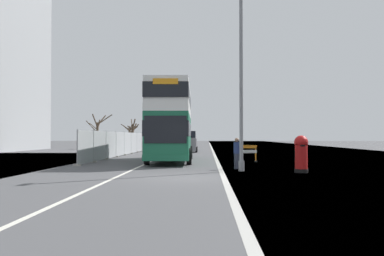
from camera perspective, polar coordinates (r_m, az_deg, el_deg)
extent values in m
cube|color=#4C4C4F|center=(17.26, -1.28, -7.00)|extent=(140.00, 280.00, 0.10)
cube|color=#B2AFA8|center=(17.24, 4.39, -6.85)|extent=(0.24, 196.00, 0.01)
cube|color=silver|center=(17.64, -10.48, -6.70)|extent=(0.16, 168.00, 0.01)
cube|color=#196042|center=(28.70, -2.84, -1.09)|extent=(2.85, 11.31, 2.78)
cube|color=white|center=(28.74, -2.84, 2.08)|extent=(2.85, 11.31, 0.40)
cube|color=white|center=(28.82, -2.83, 4.05)|extent=(2.82, 11.19, 1.58)
cube|color=black|center=(28.70, -2.84, -0.25)|extent=(2.88, 11.42, 0.89)
cube|color=black|center=(28.82, -2.83, 4.05)|extent=(2.86, 11.36, 0.87)
cube|color=black|center=(23.07, -3.64, -0.21)|extent=(2.34, 0.12, 1.53)
cube|color=orange|center=(23.27, -3.64, 6.37)|extent=(1.40, 0.10, 0.32)
cube|color=#196042|center=(28.72, -2.84, -3.50)|extent=(2.88, 11.42, 0.36)
cylinder|color=black|center=(25.36, -6.17, -3.88)|extent=(0.33, 1.01, 1.00)
cylinder|color=black|center=(25.20, -0.40, -3.90)|extent=(0.33, 1.01, 1.00)
cylinder|color=black|center=(31.90, -4.81, -3.32)|extent=(0.33, 1.01, 1.00)
cylinder|color=black|center=(31.77, -0.22, -3.33)|extent=(0.33, 1.01, 1.00)
cylinder|color=gray|center=(20.98, 6.71, 6.41)|extent=(0.18, 0.18, 8.94)
cylinder|color=gray|center=(20.85, 6.74, -5.15)|extent=(0.29, 0.29, 0.50)
cylinder|color=black|center=(20.46, 14.66, -5.65)|extent=(0.63, 0.63, 0.18)
cylinder|color=#B71414|center=(20.42, 14.65, -3.65)|extent=(0.59, 0.59, 1.25)
sphere|color=#B71414|center=(20.40, 14.64, -1.90)|extent=(0.66, 0.66, 0.66)
cube|color=black|center=(20.11, 14.83, -2.31)|extent=(0.22, 0.03, 0.07)
cube|color=orange|center=(28.25, 7.28, -2.54)|extent=(1.53, 0.14, 0.20)
cube|color=white|center=(28.26, 7.29, -3.19)|extent=(1.53, 0.14, 0.20)
cube|color=orange|center=(28.19, 5.90, -3.58)|extent=(0.07, 0.07, 1.02)
cube|color=black|center=(28.21, 5.90, -4.54)|extent=(0.16, 0.45, 0.08)
cube|color=orange|center=(28.37, 8.67, -3.56)|extent=(0.07, 0.07, 1.02)
cube|color=black|center=(28.39, 8.67, -4.51)|extent=(0.16, 0.45, 0.08)
cube|color=#A8AAAD|center=(26.58, -14.27, -2.50)|extent=(0.04, 3.26, 2.04)
cube|color=#A8AAAD|center=(29.86, -12.43, -2.35)|extent=(0.04, 3.26, 2.04)
cube|color=#A8AAAD|center=(33.16, -10.96, -2.24)|extent=(0.04, 3.26, 2.04)
cube|color=#A8AAAD|center=(36.48, -9.76, -2.14)|extent=(0.04, 3.26, 2.04)
cube|color=#A8AAAD|center=(39.82, -8.76, -2.06)|extent=(0.04, 3.26, 2.04)
cube|color=#A8AAAD|center=(43.16, -7.92, -1.99)|extent=(0.04, 3.26, 2.04)
cube|color=#A8AAAD|center=(46.51, -7.19, -1.93)|extent=(0.04, 3.26, 2.04)
cylinder|color=#939699|center=(24.96, -15.36, -2.58)|extent=(0.06, 0.06, 2.14)
cube|color=gray|center=(25.00, -15.37, -4.89)|extent=(0.44, 0.20, 0.12)
cylinder|color=#939699|center=(28.22, -13.30, -2.42)|extent=(0.06, 0.06, 2.14)
cube|color=gray|center=(28.26, -13.31, -4.46)|extent=(0.44, 0.20, 0.12)
cylinder|color=#939699|center=(31.51, -11.66, -2.29)|extent=(0.06, 0.06, 2.14)
cube|color=gray|center=(31.55, -11.67, -4.12)|extent=(0.44, 0.20, 0.12)
cylinder|color=#939699|center=(34.82, -10.34, -2.18)|extent=(0.06, 0.06, 2.14)
cube|color=gray|center=(34.85, -10.34, -3.84)|extent=(0.44, 0.20, 0.12)
cylinder|color=#939699|center=(38.15, -9.24, -2.10)|extent=(0.06, 0.06, 2.14)
cube|color=gray|center=(38.18, -9.25, -3.61)|extent=(0.44, 0.20, 0.12)
cylinder|color=#939699|center=(41.49, -8.32, -2.02)|extent=(0.06, 0.06, 2.14)
cube|color=gray|center=(41.52, -8.33, -3.41)|extent=(0.44, 0.20, 0.12)
cylinder|color=#939699|center=(44.84, -7.54, -1.96)|extent=(0.06, 0.06, 2.14)
cube|color=gray|center=(44.86, -7.54, -3.25)|extent=(0.44, 0.20, 0.12)
cylinder|color=#939699|center=(48.19, -6.87, -1.90)|extent=(0.06, 0.06, 2.14)
cube|color=gray|center=(48.22, -6.87, -3.10)|extent=(0.44, 0.20, 0.12)
cube|color=slate|center=(45.30, -0.56, -2.22)|extent=(1.83, 3.88, 1.37)
cube|color=black|center=(45.29, -0.56, -0.89)|extent=(1.68, 2.13, 0.73)
cylinder|color=black|center=(46.48, 0.64, -2.89)|extent=(0.20, 0.60, 0.60)
cylinder|color=black|center=(46.56, -1.61, -2.88)|extent=(0.20, 0.60, 0.60)
cylinder|color=black|center=(44.08, 0.56, -2.98)|extent=(0.20, 0.60, 0.60)
cylinder|color=black|center=(44.16, -1.81, -2.98)|extent=(0.20, 0.60, 0.60)
cube|color=slate|center=(52.07, -3.16, -2.10)|extent=(1.83, 4.37, 1.33)
cube|color=black|center=(52.06, -3.16, -0.97)|extent=(1.69, 2.40, 0.73)
cylinder|color=black|center=(53.36, -2.05, -2.66)|extent=(0.20, 0.60, 0.60)
cylinder|color=black|center=(53.52, -4.01, -2.65)|extent=(0.20, 0.60, 0.60)
cylinder|color=black|center=(50.65, -2.27, -2.74)|extent=(0.20, 0.60, 0.60)
cylinder|color=black|center=(50.82, -4.33, -2.73)|extent=(0.20, 0.60, 0.60)
cube|color=silver|center=(61.55, -2.80, -1.92)|extent=(1.71, 3.83, 1.40)
cube|color=black|center=(61.54, -2.80, -0.93)|extent=(1.57, 2.11, 0.73)
cylinder|color=black|center=(62.68, -1.93, -2.44)|extent=(0.20, 0.60, 0.60)
cylinder|color=black|center=(62.82, -3.48, -2.43)|extent=(0.20, 0.60, 0.60)
cylinder|color=black|center=(60.31, -2.08, -2.49)|extent=(0.20, 0.60, 0.60)
cylinder|color=black|center=(60.46, -3.70, -2.48)|extent=(0.20, 0.60, 0.60)
cylinder|color=#4C3D2D|center=(58.07, -12.76, -1.03)|extent=(0.33, 0.33, 3.61)
cylinder|color=#4C3D2D|center=(57.93, -11.80, 1.13)|extent=(2.05, 0.25, 1.45)
cylinder|color=#4C3D2D|center=(58.62, -12.21, 1.04)|extent=(0.99, 1.43, 1.48)
cylinder|color=#4C3D2D|center=(58.70, -12.62, 0.21)|extent=(0.19, 1.34, 1.05)
cylinder|color=#4C3D2D|center=(58.62, -13.27, 0.21)|extent=(1.39, 0.86, 0.99)
cylinder|color=#4C3D2D|center=(57.78, -13.48, 0.15)|extent=(1.37, 1.10, 1.69)
cylinder|color=#4C3D2D|center=(57.40, -13.07, 0.98)|extent=(0.42, 1.66, 1.77)
cylinder|color=#4C3D2D|center=(57.58, -12.62, 0.54)|extent=(0.70, 1.08, 1.17)
cylinder|color=#4C3D2D|center=(66.83, -8.09, -1.04)|extent=(0.42, 0.42, 3.65)
cylinder|color=#4C3D2D|center=(66.81, -7.68, 0.07)|extent=(1.08, 0.27, 1.10)
cylinder|color=#4C3D2D|center=(67.27, -7.84, -0.02)|extent=(0.66, 1.18, 1.57)
cylinder|color=#4C3D2D|center=(67.71, -8.18, 0.63)|extent=(0.69, 1.75, 1.47)
cylinder|color=#4C3D2D|center=(66.80, -8.43, -0.08)|extent=(0.91, 0.38, 0.99)
cylinder|color=#4C3D2D|center=(66.37, -8.33, -0.12)|extent=(0.57, 1.16, 0.90)
cylinder|color=#4C3D2D|center=(66.33, -7.93, 0.53)|extent=(0.79, 1.20, 1.63)
cylinder|color=#4C3D2D|center=(77.99, -8.49, -1.25)|extent=(0.40, 0.40, 3.11)
cylinder|color=#4C3D2D|center=(77.78, -8.17, -0.06)|extent=(1.06, 0.42, 0.90)
cylinder|color=#4C3D2D|center=(78.42, -7.95, -0.22)|extent=(1.49, 1.29, 1.35)
cylinder|color=#4C3D2D|center=(78.75, -8.54, -0.45)|extent=(0.59, 1.60, 1.39)
cylinder|color=#4C3D2D|center=(78.31, -8.79, -0.18)|extent=(1.06, 0.62, 0.87)
cylinder|color=#4C3D2D|center=(77.67, -9.05, 0.12)|extent=(1.53, 1.12, 1.13)
cylinder|color=#4C3D2D|center=(77.43, -8.55, -0.59)|extent=(0.23, 1.28, 1.54)
cylinder|color=#4C3D2D|center=(77.48, -8.32, 0.07)|extent=(0.83, 1.12, 1.45)
cylinder|color=#2D3342|center=(22.13, 6.14, -4.52)|extent=(0.29, 0.29, 0.81)
cylinder|color=navy|center=(22.10, 6.13, -2.70)|extent=(0.34, 0.34, 0.60)
sphere|color=#937056|center=(22.09, 6.13, -1.63)|extent=(0.22, 0.22, 0.22)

